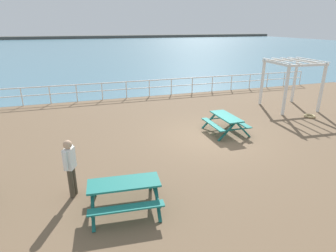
% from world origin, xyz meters
% --- Properties ---
extents(ground_plane, '(30.00, 24.00, 0.20)m').
position_xyz_m(ground_plane, '(0.00, 0.00, -0.10)').
color(ground_plane, brown).
extents(sea_band, '(142.00, 90.00, 0.01)m').
position_xyz_m(sea_band, '(0.00, 52.75, 0.00)').
color(sea_band, teal).
rests_on(sea_band, ground).
extents(distant_shoreline, '(142.00, 6.00, 1.80)m').
position_xyz_m(distant_shoreline, '(0.00, 95.75, 0.00)').
color(distant_shoreline, '#4C4C47').
rests_on(distant_shoreline, ground).
extents(seaward_railing, '(23.07, 0.07, 1.08)m').
position_xyz_m(seaward_railing, '(-0.00, 7.75, 0.73)').
color(seaward_railing, white).
rests_on(seaward_railing, ground).
extents(picnic_table_near_left, '(1.93, 1.68, 0.80)m').
position_xyz_m(picnic_table_near_left, '(-4.33, -3.79, 0.58)').
color(picnic_table_near_left, '#1E7A70').
rests_on(picnic_table_near_left, ground).
extents(picnic_table_mid_centre, '(1.55, 1.81, 0.80)m').
position_xyz_m(picnic_table_mid_centre, '(0.78, 0.24, 0.58)').
color(picnic_table_mid_centre, '#1E7A70').
rests_on(picnic_table_mid_centre, ground).
extents(visitor, '(0.33, 0.50, 1.66)m').
position_xyz_m(visitor, '(-5.60, -2.76, 0.95)').
color(visitor, '#4C4233').
rests_on(visitor, ground).
extents(lattice_pergola, '(2.59, 2.70, 2.70)m').
position_xyz_m(lattice_pergola, '(6.10, 2.65, 2.00)').
color(lattice_pergola, white).
rests_on(lattice_pergola, ground).
extents(rope_coil, '(0.55, 0.55, 0.11)m').
position_xyz_m(rope_coil, '(6.02, 0.87, 0.06)').
color(rope_coil, tan).
rests_on(rope_coil, ground).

